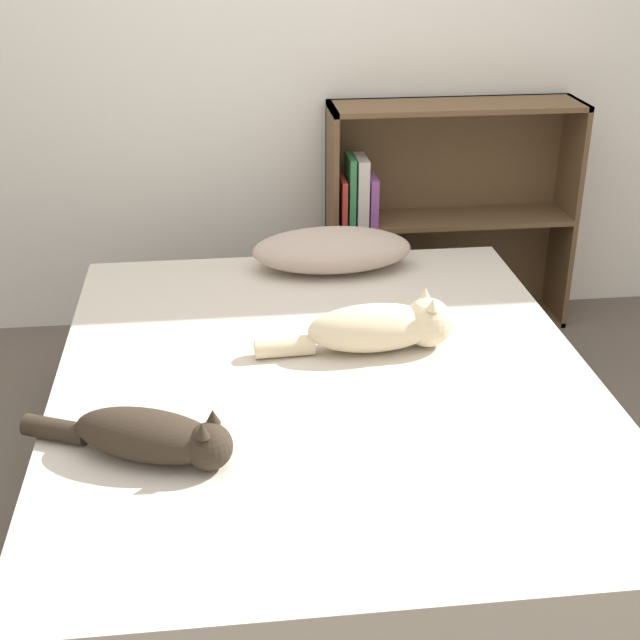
{
  "coord_description": "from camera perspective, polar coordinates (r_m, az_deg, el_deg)",
  "views": [
    {
      "loc": [
        -0.27,
        -2.13,
        1.63
      ],
      "look_at": [
        0.0,
        0.14,
        0.53
      ],
      "focal_mm": 50.0,
      "sensor_mm": 36.0,
      "label": 1
    }
  ],
  "objects": [
    {
      "name": "wall_back",
      "position": [
        3.5,
        -2.44,
        19.44
      ],
      "size": [
        8.0,
        0.06,
        2.5
      ],
      "color": "white",
      "rests_on": "ground_plane"
    },
    {
      "name": "bed",
      "position": [
        2.57,
        0.37,
        -7.77
      ],
      "size": [
        1.52,
        1.86,
        0.43
      ],
      "color": "#333338",
      "rests_on": "ground_plane"
    },
    {
      "name": "pillow",
      "position": [
        3.12,
        0.77,
        4.51
      ],
      "size": [
        0.56,
        0.29,
        0.14
      ],
      "color": "#B29E8E",
      "rests_on": "bed"
    },
    {
      "name": "cat_dark",
      "position": [
        2.12,
        -10.67,
        -7.34
      ],
      "size": [
        0.51,
        0.3,
        0.14
      ],
      "rotation": [
        0.0,
        0.0,
        5.88
      ],
      "color": "#33281E",
      "rests_on": "bed"
    },
    {
      "name": "cat_light",
      "position": [
        2.57,
        4.05,
        -0.46
      ],
      "size": [
        0.58,
        0.18,
        0.17
      ],
      "rotation": [
        0.0,
        0.0,
        0.05
      ],
      "color": "beige",
      "rests_on": "bed"
    },
    {
      "name": "ground_plane",
      "position": [
        2.69,
        0.36,
        -11.55
      ],
      "size": [
        8.0,
        8.0,
        0.0
      ],
      "primitive_type": "plane",
      "color": "brown"
    },
    {
      "name": "bookshelf",
      "position": [
        3.65,
        7.63,
        6.87
      ],
      "size": [
        0.97,
        0.26,
        0.91
      ],
      "color": "brown",
      "rests_on": "ground_plane"
    }
  ]
}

